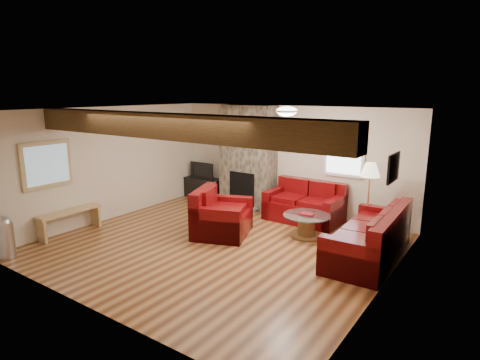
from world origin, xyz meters
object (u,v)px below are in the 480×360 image
object	(u,v)px
television	(204,170)
coffee_table	(306,226)
loveseat	(304,202)
tv_cabinet	(204,188)
sofa_three	(369,233)
armchair_red	(222,212)
floor_lamp	(370,174)

from	to	relation	value
television	coffee_table	bearing A→B (deg)	-18.29
loveseat	coffee_table	bearing A→B (deg)	-60.32
loveseat	tv_cabinet	bearing A→B (deg)	175.23
sofa_three	tv_cabinet	xyz separation A→B (m)	(-4.93, 1.51, -0.17)
loveseat	tv_cabinet	xyz separation A→B (m)	(-3.12, 0.30, -0.17)
loveseat	armchair_red	xyz separation A→B (m)	(-0.96, -1.73, 0.03)
floor_lamp	coffee_table	bearing A→B (deg)	-143.14
armchair_red	floor_lamp	world-z (taller)	floor_lamp
armchair_red	coffee_table	distance (m)	1.69
floor_lamp	television	bearing A→B (deg)	174.02
armchair_red	loveseat	bearing A→B (deg)	-49.72
television	floor_lamp	bearing A→B (deg)	-5.98
loveseat	floor_lamp	distance (m)	1.68
sofa_three	loveseat	xyz separation A→B (m)	(-1.81, 1.21, -0.01)
tv_cabinet	television	size ratio (longest dim) A/B	1.41
loveseat	coffee_table	size ratio (longest dim) A/B	1.76
sofa_three	coffee_table	size ratio (longest dim) A/B	2.46
coffee_table	television	xyz separation A→B (m)	(-3.62, 1.20, 0.52)
television	armchair_red	bearing A→B (deg)	-43.05
armchair_red	tv_cabinet	xyz separation A→B (m)	(-2.17, 2.03, -0.20)
television	floor_lamp	size ratio (longest dim) A/B	0.51
armchair_red	tv_cabinet	bearing A→B (deg)	26.19
coffee_table	television	bearing A→B (deg)	161.71
armchair_red	tv_cabinet	world-z (taller)	armchair_red
television	floor_lamp	world-z (taller)	floor_lamp
floor_lamp	loveseat	bearing A→B (deg)	172.97
tv_cabinet	television	world-z (taller)	television
tv_cabinet	floor_lamp	distance (m)	4.71
television	loveseat	bearing A→B (deg)	-5.49
armchair_red	coffee_table	size ratio (longest dim) A/B	1.24
floor_lamp	armchair_red	bearing A→B (deg)	-147.28
sofa_three	coffee_table	bearing A→B (deg)	-105.28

